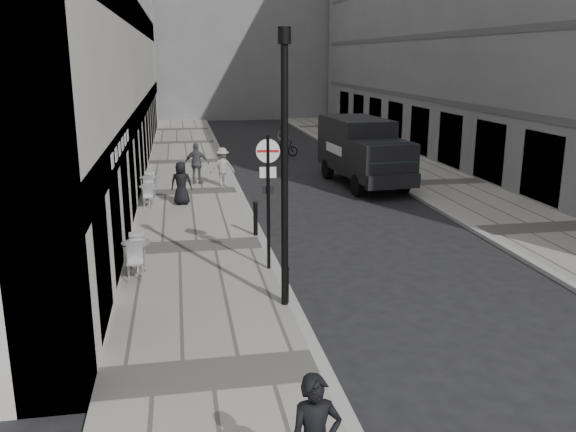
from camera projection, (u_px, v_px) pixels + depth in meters
name	position (u px, v px, depth m)	size (l,w,h in m)	color
sidewalk	(191.00, 193.00, 25.32)	(4.00, 60.00, 0.12)	gray
far_sidewalk	(439.00, 183.00, 27.21)	(4.00, 60.00, 0.12)	gray
sign_post	(268.00, 185.00, 15.51)	(0.60, 0.13, 3.52)	black
lamppost	(285.00, 158.00, 12.91)	(0.27, 0.27, 6.00)	black
bollard_near	(286.00, 286.00, 13.73)	(0.11, 0.11, 0.81)	black
bollard_far	(256.00, 219.00, 18.94)	(0.14, 0.14, 1.02)	black
panel_van	(362.00, 148.00, 26.75)	(2.76, 6.30, 2.89)	black
cyclist	(283.00, 143.00, 34.94)	(1.81, 1.25, 1.85)	black
pedestrian_a	(197.00, 163.00, 26.57)	(1.06, 0.44, 1.80)	#4D4D51
pedestrian_b	(222.00, 167.00, 26.14)	(1.07, 0.62, 1.66)	gray
pedestrian_c	(181.00, 183.00, 22.85)	(0.80, 0.52, 1.63)	black
cafe_table_near	(136.00, 254.00, 15.68)	(0.73, 1.65, 0.94)	silver
cafe_table_mid	(150.00, 186.00, 23.95)	(0.77, 1.73, 0.98)	silver
cafe_table_far	(148.00, 193.00, 22.87)	(0.67, 1.51, 0.86)	silver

